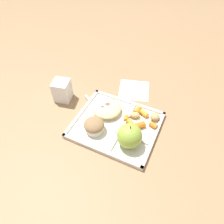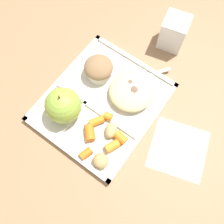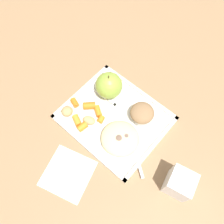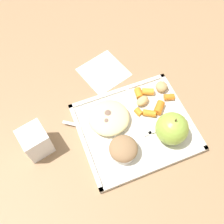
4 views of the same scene
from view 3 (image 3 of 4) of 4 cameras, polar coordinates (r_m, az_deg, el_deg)
ground at (r=0.74m, az=0.64°, el=-1.77°), size 6.00×6.00×0.00m
lunch_tray at (r=0.73m, az=0.60°, el=-1.51°), size 0.31×0.26×0.02m
green_apple at (r=0.74m, az=-0.78°, el=6.53°), size 0.09×0.09×0.10m
bran_muffin at (r=0.71m, az=7.37°, el=-0.41°), size 0.07×0.07×0.05m
carrot_slice_center at (r=0.74m, az=-5.61°, el=1.57°), size 0.04×0.04×0.02m
carrot_slice_small at (r=0.72m, az=-8.65°, el=-2.06°), size 0.04×0.03×0.02m
carrot_slice_diagonal at (r=0.75m, az=-9.19°, el=2.29°), size 0.03×0.03×0.02m
carrot_slice_back at (r=0.72m, az=-2.76°, el=-1.83°), size 0.02×0.03×0.02m
carrot_slice_large at (r=0.73m, az=-3.48°, el=0.19°), size 0.04×0.03×0.02m
carrot_slice_edge at (r=0.71m, az=-7.34°, el=-3.62°), size 0.03×0.03×0.02m
potato_chunk_corner at (r=0.72m, az=-5.69°, el=-2.06°), size 0.05×0.04×0.02m
potato_chunk_browned at (r=0.74m, az=-11.01°, el=0.18°), size 0.05×0.05×0.03m
egg_noodle_pile at (r=0.69m, az=2.00°, el=-6.49°), size 0.11×0.11×0.04m
meatball_center at (r=0.69m, az=3.38°, el=-6.32°), size 0.04×0.04×0.04m
meatball_front at (r=0.69m, az=2.04°, el=-6.59°), size 0.03×0.03×0.03m
meatball_side at (r=0.68m, az=1.69°, el=-6.80°), size 0.04×0.04×0.04m
meatball_back at (r=0.68m, az=1.84°, el=-7.51°), size 0.03×0.03×0.03m
plastic_fork at (r=0.70m, az=5.52°, el=-9.06°), size 0.14×0.10×0.00m
milk_carton at (r=0.66m, az=16.25°, el=-16.54°), size 0.08×0.08×0.09m
paper_napkin at (r=0.70m, az=-10.82°, el=-14.64°), size 0.16×0.16×0.00m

